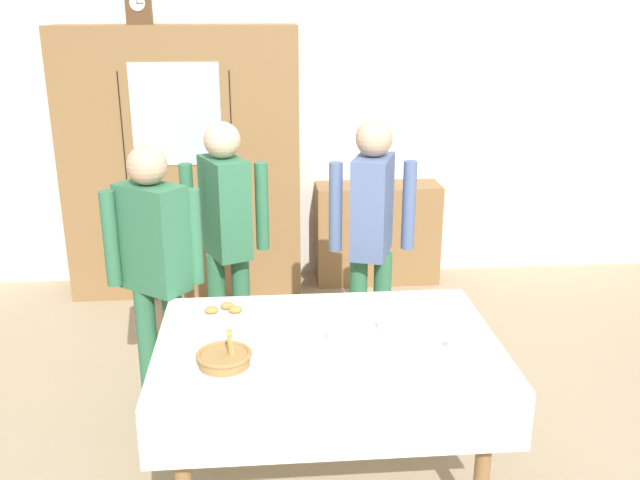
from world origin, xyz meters
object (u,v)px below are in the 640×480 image
Objects in this scene: tea_cup_far_right at (457,347)px; spoon_mid_right at (390,316)px; person_by_cabinet at (372,225)px; pastry_plate at (224,313)px; tea_cup_front_edge at (387,327)px; bread_basket at (224,357)px; spoon_near_right at (286,323)px; bookshelf_low at (377,233)px; person_behind_table_right at (155,259)px; tea_cup_far_left at (336,338)px; book_stack at (379,182)px; tea_cup_mid_left at (247,333)px; person_beside_shelf at (226,226)px; dining_table at (328,363)px; wall_cabinet at (183,164)px; mantel_clock at (139,7)px.

tea_cup_far_right reaches higher than spoon_mid_right.
pastry_plate is at bearing -138.68° from person_by_cabinet.
tea_cup_front_edge is at bearing -106.01° from spoon_mid_right.
person_by_cabinet reaches higher than bread_basket.
bookshelf_low is at bearing 70.70° from spoon_near_right.
person_by_cabinet is 1.03× the size of person_behind_table_right.
bookshelf_low is at bearing 87.85° from tea_cup_far_right.
tea_cup_far_left is at bearing -106.77° from person_by_cabinet.
pastry_plate is at bearing -116.64° from book_stack.
spoon_mid_right is (-0.23, 0.39, -0.02)m from tea_cup_far_right.
tea_cup_mid_left is 0.08× the size of person_beside_shelf.
spoon_mid_right is (-0.33, -2.39, 0.35)m from bookshelf_low.
spoon_mid_right is (0.70, 0.18, -0.02)m from tea_cup_mid_left.
person_beside_shelf is (-0.04, 1.35, 0.17)m from bread_basket.
book_stack is 1.51× the size of tea_cup_mid_left.
dining_table is 2.77m from wall_cabinet.
spoon_mid_right is at bearing -62.20° from wall_cabinet.
spoon_mid_right is 0.87m from person_by_cabinet.
tea_cup_far_left is 0.41m from tea_cup_mid_left.
bread_basket is (-0.75, -0.26, 0.01)m from tea_cup_front_edge.
person_by_cabinet reaches higher than pastry_plate.
spoon_mid_right reaches higher than dining_table.
mantel_clock is 2.46m from person_by_cabinet.
tea_cup_far_left is 1.09× the size of spoon_mid_right.
person_beside_shelf is (-1.17, -1.46, 0.55)m from bookshelf_low.
person_behind_table_right is (-1.24, -0.38, -0.04)m from person_by_cabinet.
wall_cabinet reaches higher than tea_cup_mid_left.
pastry_plate is at bearing 155.49° from tea_cup_far_right.
bookshelf_low is at bearing 68.03° from tea_cup_mid_left.
person_behind_table_right reaches higher than bookshelf_low.
tea_cup_front_edge is (0.66, 0.02, -0.00)m from tea_cup_mid_left.
person_by_cabinet is (0.33, 1.10, 0.18)m from tea_cup_far_left.
tea_cup_front_edge reaches higher than spoon_mid_right.
spoon_mid_right is at bearing 3.49° from spoon_near_right.
tea_cup_far_left is 0.08× the size of person_behind_table_right.
tea_cup_far_left is at bearing -65.52° from mantel_clock.
person_by_cabinet is (0.55, 0.87, 0.21)m from spoon_near_right.
person_beside_shelf is at bearing 132.06° from spoon_mid_right.
bookshelf_low is 2.52m from person_behind_table_right.
tea_cup_mid_left is 0.08× the size of person_by_cabinet.
tea_cup_front_edge is 0.08× the size of person_beside_shelf.
wall_cabinet is at bearing 106.86° from spoon_near_right.
bookshelf_low is 2.59m from spoon_near_right.
person_behind_table_right is (-0.41, 0.88, 0.14)m from bread_basket.
person_behind_table_right is (-1.20, 0.46, 0.17)m from spoon_mid_right.
dining_table is 2.73m from book_stack.
person_beside_shelf is at bearing 125.95° from tea_cup_front_edge.
person_by_cabinet is at bearing 71.38° from dining_table.
dining_table is at bearing -104.15° from bookshelf_low.
tea_cup_far_right is 0.46× the size of pastry_plate.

